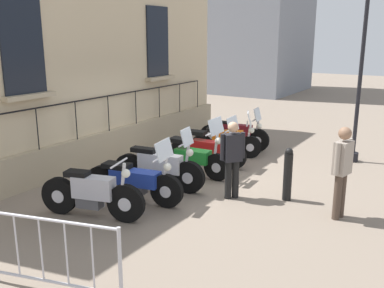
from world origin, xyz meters
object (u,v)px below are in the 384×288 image
at_px(motorcycle_maroon, 235,134).
at_px(motorcycle_white, 159,168).
at_px(motorcycle_silver, 92,194).
at_px(bollard, 288,174).
at_px(motorcycle_blue, 134,181).
at_px(lamppost, 363,53).
at_px(pedestrian_standing, 342,168).
at_px(motorcycle_red, 208,149).
at_px(motorcycle_orange, 227,141).
at_px(pedestrian_walking, 232,156).
at_px(crowd_barrier, 54,254).
at_px(motorcycle_green, 192,158).

bearing_deg(motorcycle_maroon, motorcycle_white, -88.32).
xyz_separation_m(motorcycle_silver, bollard, (2.70, 2.70, 0.09)).
bearing_deg(motorcycle_blue, lamppost, 59.72).
bearing_deg(pedestrian_standing, motorcycle_silver, -148.20).
bearing_deg(motorcycle_maroon, bollard, -48.59).
height_order(motorcycle_silver, motorcycle_white, motorcycle_white).
xyz_separation_m(motorcycle_red, pedestrian_standing, (3.63, -1.57, 0.54)).
height_order(motorcycle_orange, pedestrian_walking, pedestrian_walking).
bearing_deg(lamppost, motorcycle_white, -125.54).
xyz_separation_m(crowd_barrier, bollard, (1.40, 4.68, -0.02)).
relative_size(motorcycle_green, crowd_barrier, 1.10).
relative_size(motorcycle_silver, pedestrian_standing, 1.18).
xyz_separation_m(lamppost, crowd_barrier, (-1.93, -8.24, -2.25)).
distance_m(motorcycle_white, crowd_barrier, 4.05).
distance_m(motorcycle_white, motorcycle_green, 1.09).
relative_size(bollard, pedestrian_walking, 0.68).
xyz_separation_m(motorcycle_blue, crowd_barrier, (1.15, -2.97, 0.13)).
bearing_deg(pedestrian_standing, lamppost, 98.25).
height_order(pedestrian_standing, pedestrian_walking, pedestrian_standing).
distance_m(crowd_barrier, pedestrian_standing, 5.02).
bearing_deg(motorcycle_blue, motorcycle_green, 86.34).
distance_m(motorcycle_silver, motorcycle_maroon, 5.77).
distance_m(motorcycle_green, bollard, 2.44).
xyz_separation_m(motorcycle_white, crowd_barrier, (1.19, -3.87, 0.11)).
xyz_separation_m(motorcycle_white, pedestrian_standing, (3.69, 0.47, 0.50)).
distance_m(bollard, pedestrian_walking, 1.16).
bearing_deg(crowd_barrier, motorcycle_blue, 111.11).
xyz_separation_m(motorcycle_blue, pedestrian_standing, (3.65, 1.37, 0.52)).
bearing_deg(motorcycle_maroon, motorcycle_red, -84.71).
bearing_deg(motorcycle_orange, motorcycle_green, -87.94).
relative_size(motorcycle_maroon, crowd_barrier, 1.16).
bearing_deg(motorcycle_maroon, motorcycle_silver, -89.91).
bearing_deg(motorcycle_maroon, motorcycle_orange, -76.57).
bearing_deg(lamppost, motorcycle_silver, -117.28).
distance_m(motorcycle_blue, motorcycle_orange, 3.87).
bearing_deg(motorcycle_orange, motorcycle_red, -92.79).
distance_m(lamppost, pedestrian_standing, 4.36).
xyz_separation_m(motorcycle_red, bollard, (2.53, -1.22, 0.13)).
distance_m(motorcycle_silver, pedestrian_walking, 2.82).
distance_m(motorcycle_blue, bollard, 3.07).
height_order(motorcycle_white, pedestrian_standing, pedestrian_standing).
height_order(motorcycle_white, motorcycle_red, motorcycle_white).
relative_size(motorcycle_orange, pedestrian_standing, 1.07).
bearing_deg(motorcycle_orange, pedestrian_walking, -60.63).
relative_size(motorcycle_white, motorcycle_orange, 1.18).
bearing_deg(motorcycle_orange, bollard, -40.95).
bearing_deg(bollard, motorcycle_maroon, 131.41).
bearing_deg(lamppost, motorcycle_red, -142.66).
relative_size(motorcycle_green, motorcycle_orange, 1.11).
relative_size(motorcycle_orange, bollard, 1.67).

